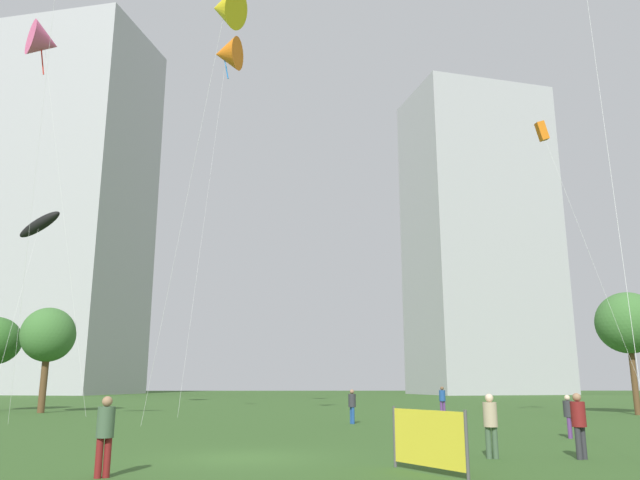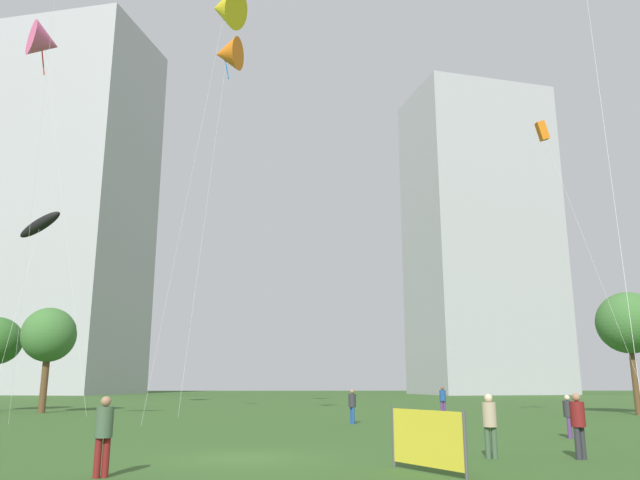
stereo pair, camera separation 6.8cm
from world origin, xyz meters
The scene contains 17 objects.
ground centered at (0.00, 0.00, 0.00)m, with size 280.00×280.00×0.00m, color #335623.
person_standing_0 centered at (4.25, 14.83, 1.03)m, with size 0.39×0.39×1.78m.
person_standing_1 centered at (-2.96, -3.75, 1.06)m, with size 0.41×0.41×1.84m.
person_standing_2 centered at (10.98, 23.44, 1.08)m, with size 0.41×0.41×1.86m.
person_standing_3 centered at (9.70, -0.57, 1.07)m, with size 0.41×0.41×1.85m.
person_standing_4 centered at (7.18, -0.37, 1.06)m, with size 0.41×0.41×1.83m.
person_standing_5 centered at (12.21, 6.10, 0.96)m, with size 0.37×0.37×1.66m.
kite_flying_1 centered at (15.79, 14.85, 16.64)m, with size 3.99×2.44×17.35m.
kite_flying_2 centered at (-5.17, 29.11, 29.72)m, with size 2.80×9.44×31.24m.
kite_flying_3 centered at (-19.20, 25.59, 28.57)m, with size 8.80×5.50×30.11m.
kite_flying_6 centered at (-13.99, 16.52, 11.22)m, with size 2.96×7.13×12.19m.
kite_flying_7 centered at (-3.06, 13.04, 23.40)m, with size 4.96×2.97×24.74m.
park_tree_1 centered at (24.14, 23.33, 6.14)m, with size 4.29×4.29×8.29m.
park_tree_2 centered at (-17.21, 27.13, 5.51)m, with size 3.88×3.88×7.55m.
distant_highrise_0 centered at (34.65, 93.22, 28.59)m, with size 24.92×17.30×57.19m, color #A8A8AD.
distant_highrise_1 centered at (-43.69, 96.46, 35.55)m, with size 25.13×21.36×71.10m, color #A8A8AD.
event_banner centered at (4.78, -3.17, 0.81)m, with size 1.42×2.32×1.54m.
Camera 2 is at (1.81, -18.93, 2.17)m, focal length 34.46 mm.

